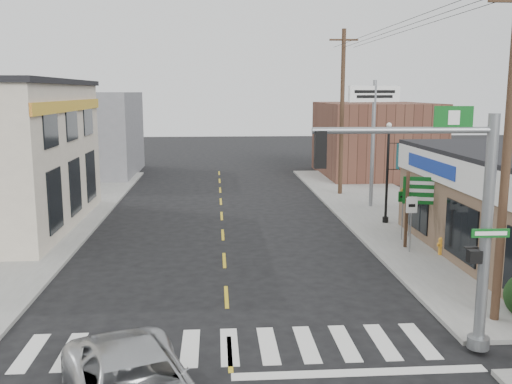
{
  "coord_description": "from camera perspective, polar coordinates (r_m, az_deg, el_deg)",
  "views": [
    {
      "loc": [
        -0.3,
        -13.31,
        6.45
      ],
      "look_at": [
        1.18,
        7.31,
        2.8
      ],
      "focal_mm": 40.0,
      "sensor_mm": 36.0,
      "label": 1
    }
  ],
  "objects": [
    {
      "name": "bldg_distant_right",
      "position": [
        45.18,
        11.74,
        5.17
      ],
      "size": [
        8.0,
        10.0,
        5.6
      ],
      "primitive_type": "cube",
      "color": "brown",
      "rests_on": "ground"
    },
    {
      "name": "ped_crossing_sign",
      "position": [
        25.8,
        15.19,
        -0.48
      ],
      "size": [
        1.0,
        0.07,
        2.58
      ],
      "rotation": [
        0.0,
        0.0,
        0.16
      ],
      "color": "gray",
      "rests_on": "sidewalk_right"
    },
    {
      "name": "crosswalk",
      "position": [
        15.16,
        -2.68,
        -15.17
      ],
      "size": [
        11.0,
        2.2,
        0.01
      ],
      "primitive_type": "cube",
      "color": "silver",
      "rests_on": "ground"
    },
    {
      "name": "sidewalk_right",
      "position": [
        28.63,
        14.97,
        -3.22
      ],
      "size": [
        6.0,
        38.0,
        0.13
      ],
      "primitive_type": "cube",
      "color": "gray",
      "rests_on": "ground"
    },
    {
      "name": "traffic_signal_pole",
      "position": [
        14.42,
        19.64,
        -1.57
      ],
      "size": [
        4.73,
        0.38,
        5.99
      ],
      "rotation": [
        0.0,
        0.0,
        -0.02
      ],
      "color": "gray",
      "rests_on": "sidewalk_right"
    },
    {
      "name": "lamp_post",
      "position": [
        28.21,
        13.14,
        2.64
      ],
      "size": [
        0.63,
        0.5,
        4.87
      ],
      "rotation": [
        0.0,
        0.0,
        -0.4
      ],
      "color": "black",
      "rests_on": "sidewalk_right"
    },
    {
      "name": "fire_hydrant",
      "position": [
        23.59,
        18.01,
        -5.08
      ],
      "size": [
        0.22,
        0.22,
        0.7
      ],
      "rotation": [
        0.0,
        0.0,
        0.35
      ],
      "color": "orange",
      "rests_on": "sidewalk_right"
    },
    {
      "name": "sidewalk_left",
      "position": [
        28.44,
        -21.86,
        -3.7
      ],
      "size": [
        6.0,
        38.0,
        0.13
      ],
      "primitive_type": "cube",
      "color": "gray",
      "rests_on": "ground"
    },
    {
      "name": "utility_pole_near",
      "position": [
        16.7,
        23.81,
        3.68
      ],
      "size": [
        1.6,
        0.24,
        9.22
      ],
      "rotation": [
        0.0,
        0.0,
        0.01
      ],
      "color": "#402A1F",
      "rests_on": "sidewalk_right"
    },
    {
      "name": "bare_tree",
      "position": [
        21.17,
        24.15,
        1.73
      ],
      "size": [
        2.28,
        2.28,
        4.57
      ],
      "rotation": [
        0.0,
        0.0,
        -0.23
      ],
      "color": "black",
      "rests_on": "sidewalk_right"
    },
    {
      "name": "bldg_distant_left",
      "position": [
        46.67,
        -17.45,
        5.56
      ],
      "size": [
        9.0,
        10.0,
        6.4
      ],
      "primitive_type": "cube",
      "color": "slate",
      "rests_on": "ground"
    },
    {
      "name": "guide_sign",
      "position": [
        24.18,
        16.54,
        -0.67
      ],
      "size": [
        1.8,
        0.14,
        3.14
      ],
      "rotation": [
        0.0,
        0.0,
        -0.3
      ],
      "color": "#483121",
      "rests_on": "sidewalk_right"
    },
    {
      "name": "dance_center_sign",
      "position": [
        31.99,
        11.71,
        7.82
      ],
      "size": [
        3.26,
        0.2,
        6.94
      ],
      "rotation": [
        0.0,
        0.0,
        0.35
      ],
      "color": "gray",
      "rests_on": "sidewalk_right"
    },
    {
      "name": "center_line",
      "position": [
        22.27,
        -3.19,
        -6.83
      ],
      "size": [
        0.12,
        56.0,
        0.01
      ],
      "primitive_type": "cube",
      "color": "gold",
      "rests_on": "ground"
    },
    {
      "name": "utility_pole_far",
      "position": [
        35.67,
        8.6,
        8.02
      ],
      "size": [
        1.75,
        0.26,
        10.04
      ],
      "rotation": [
        0.0,
        0.0,
        -0.02
      ],
      "color": "#3B241C",
      "rests_on": "sidewalk_right"
    },
    {
      "name": "ground",
      "position": [
        14.8,
        -2.64,
        -15.84
      ],
      "size": [
        140.0,
        140.0,
        0.0
      ],
      "primitive_type": "plane",
      "color": "black",
      "rests_on": "ground"
    }
  ]
}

